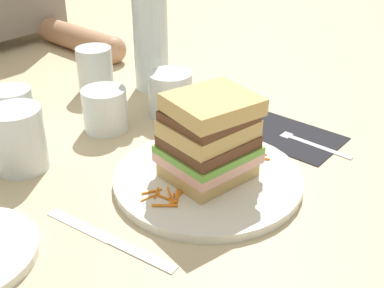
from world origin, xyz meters
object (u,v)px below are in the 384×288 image
at_px(napkin_dark, 291,136).
at_px(empty_tumbler_2, 105,110).
at_px(main_plate, 208,179).
at_px(empty_tumbler_3, 19,139).
at_px(sandwich, 209,138).
at_px(empty_tumbler_0, 14,115).
at_px(empty_tumbler_1, 95,70).
at_px(fork, 303,139).
at_px(juice_glass, 171,96).
at_px(water_bottle, 150,25).
at_px(knife, 112,240).

relative_size(napkin_dark, empty_tumbler_2, 2.14).
relative_size(main_plate, empty_tumbler_3, 2.78).
distance_m(sandwich, empty_tumbler_0, 0.34).
relative_size(empty_tumbler_1, empty_tumbler_2, 1.19).
xyz_separation_m(fork, juice_glass, (-0.07, 0.23, 0.03)).
relative_size(napkin_dark, empty_tumbler_1, 1.80).
bearing_deg(empty_tumbler_3, water_bottle, 11.85).
relative_size(sandwich, empty_tumbler_3, 1.35).
bearing_deg(empty_tumbler_1, empty_tumbler_0, -164.62).
bearing_deg(water_bottle, knife, -140.72).
bearing_deg(juice_glass, knife, -148.13).
bearing_deg(empty_tumbler_2, fork, -56.61).
distance_m(sandwich, fork, 0.21).
xyz_separation_m(napkin_dark, empty_tumbler_1, (-0.09, 0.40, 0.04)).
xyz_separation_m(knife, empty_tumbler_3, (0.02, 0.23, 0.05)).
bearing_deg(empty_tumbler_2, water_bottle, 20.90).
xyz_separation_m(napkin_dark, fork, (0.00, -0.02, 0.00)).
height_order(sandwich, fork, sandwich).
height_order(napkin_dark, fork, fork).
distance_m(juice_glass, empty_tumbler_3, 0.28).
height_order(napkin_dark, empty_tumbler_0, empty_tumbler_0).
bearing_deg(sandwich, empty_tumbler_3, 122.49).
xyz_separation_m(juice_glass, empty_tumbler_0, (-0.24, 0.13, 0.01)).
relative_size(napkin_dark, empty_tumbler_3, 1.67).
xyz_separation_m(main_plate, empty_tumbler_3, (-0.15, 0.24, 0.04)).
height_order(empty_tumbler_0, empty_tumbler_1, empty_tumbler_1).
distance_m(napkin_dark, water_bottle, 0.35).
height_order(water_bottle, empty_tumbler_2, water_bottle).
bearing_deg(empty_tumbler_3, knife, -95.91).
bearing_deg(water_bottle, empty_tumbler_3, -168.15).
distance_m(sandwich, water_bottle, 0.37).
xyz_separation_m(knife, empty_tumbler_1, (0.28, 0.38, 0.04)).
distance_m(main_plate, fork, 0.20).
distance_m(sandwich, juice_glass, 0.24).
distance_m(knife, empty_tumbler_0, 0.33).
height_order(main_plate, juice_glass, juice_glass).
distance_m(juice_glass, empty_tumbler_2, 0.12).
relative_size(main_plate, napkin_dark, 1.67).
bearing_deg(empty_tumbler_3, napkin_dark, -35.92).
height_order(knife, juice_glass, juice_glass).
bearing_deg(empty_tumbler_1, empty_tumbler_3, -150.90).
bearing_deg(water_bottle, empty_tumbler_2, -159.10).
bearing_deg(knife, water_bottle, 39.28).
xyz_separation_m(water_bottle, empty_tumbler_3, (-0.35, -0.07, -0.08)).
xyz_separation_m(main_plate, napkin_dark, (0.20, -0.02, -0.01)).
relative_size(napkin_dark, fork, 0.97).
bearing_deg(empty_tumbler_1, juice_glass, -83.78).
xyz_separation_m(sandwich, napkin_dark, (0.20, -0.02, -0.07)).
height_order(juice_glass, empty_tumbler_0, empty_tumbler_0).
relative_size(main_plate, knife, 1.34).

